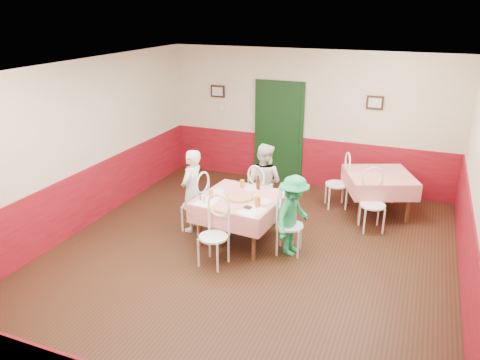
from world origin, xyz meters
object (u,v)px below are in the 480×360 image
at_px(chair_second_a, 337,184).
at_px(beer_bottle, 258,183).
at_px(second_table, 378,194).
at_px(main_table, 240,219).
at_px(glass_a, 211,194).
at_px(diner_far, 264,182).
at_px(chair_far, 262,197).
at_px(wallet, 248,208).
at_px(pizza, 240,197).
at_px(chair_left, 195,205).
at_px(chair_near, 213,237).
at_px(diner_right, 293,216).
at_px(glass_b, 258,202).
at_px(glass_c, 242,184).
at_px(chair_right, 290,226).
at_px(chair_second_b, 373,205).
at_px(diner_left, 192,191).

bearing_deg(chair_second_a, beer_bottle, -56.11).
bearing_deg(second_table, main_table, -134.79).
bearing_deg(glass_a, diner_far, 65.84).
distance_m(chair_far, wallet, 1.25).
bearing_deg(wallet, pizza, 134.38).
bearing_deg(wallet, main_table, 132.59).
bearing_deg(chair_left, glass_a, 64.73).
relative_size(chair_left, diner_far, 0.64).
bearing_deg(beer_bottle, chair_near, -100.50).
xyz_separation_m(chair_far, diner_right, (0.82, -0.93, 0.18)).
xyz_separation_m(chair_left, pizza, (0.85, -0.10, 0.32)).
bearing_deg(glass_b, second_table, 54.78).
height_order(glass_c, wallet, glass_c).
xyz_separation_m(chair_right, chair_second_b, (1.08, 1.27, 0.00)).
bearing_deg(chair_second_b, beer_bottle, -178.60).
height_order(chair_right, glass_a, chair_right).
bearing_deg(main_table, chair_left, 174.76).
bearing_deg(glass_a, diner_right, 5.18).
xyz_separation_m(chair_second_b, wallet, (-1.66, -1.54, 0.32)).
distance_m(chair_far, glass_b, 1.20).
xyz_separation_m(chair_second_a, pizza, (-1.17, -1.97, 0.32)).
bearing_deg(chair_second_a, chair_near, -46.68).
relative_size(main_table, beer_bottle, 5.62).
distance_m(diner_far, diner_right, 1.27).
bearing_deg(diner_far, pizza, 94.62).
bearing_deg(chair_far, beer_bottle, 119.96).
height_order(beer_bottle, diner_left, diner_left).
relative_size(pizza, glass_c, 3.24).
distance_m(beer_bottle, wallet, 0.77).
xyz_separation_m(chair_near, glass_b, (0.46, 0.60, 0.39)).
bearing_deg(beer_bottle, pizza, -109.20).
bearing_deg(main_table, chair_right, -5.24).
distance_m(chair_far, pizza, 0.93).
xyz_separation_m(diner_far, diner_right, (0.81, -0.98, -0.07)).
bearing_deg(diner_far, chair_right, 137.59).
height_order(chair_far, pizza, chair_far).
bearing_deg(second_table, diner_right, -116.98).
bearing_deg(main_table, glass_c, 106.68).
bearing_deg(chair_near, chair_left, 135.55).
height_order(chair_near, glass_c, chair_near).
height_order(second_table, diner_right, diner_right).
height_order(second_table, glass_c, glass_c).
bearing_deg(chair_second_a, diner_far, -68.80).
bearing_deg(chair_far, chair_second_a, -115.08).
bearing_deg(diner_left, wallet, 73.52).
height_order(second_table, wallet, wallet).
relative_size(chair_far, glass_c, 6.79).
distance_m(main_table, chair_right, 0.85).
relative_size(second_table, beer_bottle, 5.16).
relative_size(second_table, chair_right, 1.24).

